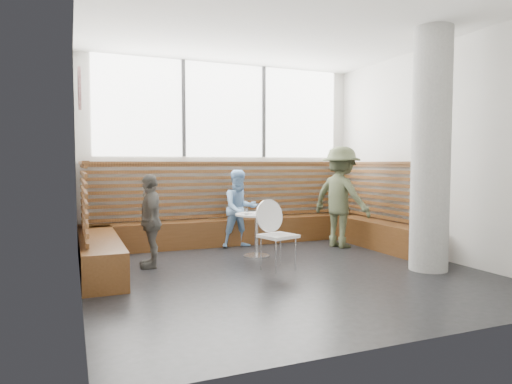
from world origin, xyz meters
name	(u,v)px	position (x,y,z in m)	size (l,w,h in m)	color
room	(285,150)	(0.00, 0.00, 1.60)	(5.00, 5.00, 3.20)	silver
booth	(239,225)	(0.00, 1.77, 0.41)	(5.00, 2.50, 1.44)	#462811
concrete_column	(431,151)	(1.85, -0.60, 1.60)	(0.50, 0.50, 3.20)	gray
wall_art	(79,88)	(-2.46, 0.40, 2.30)	(0.50, 0.50, 0.03)	white
cafe_table	(256,226)	(0.04, 1.09, 0.47)	(0.64, 0.64, 0.66)	silver
cafe_chair	(276,228)	(-0.03, 0.22, 0.55)	(0.45, 0.44, 0.94)	white
adult_man	(341,197)	(1.68, 1.28, 0.86)	(1.11, 0.64, 1.72)	#495136
child_back	(240,209)	(0.08, 1.92, 0.66)	(0.64, 0.50, 1.32)	#85B3E6
child_left	(151,221)	(-1.57, 0.98, 0.64)	(0.75, 0.31, 1.28)	#56544E
plate_near	(247,213)	(-0.08, 1.17, 0.67)	(0.20, 0.20, 0.01)	white
plate_far	(260,212)	(0.17, 1.23, 0.67)	(0.19, 0.19, 0.01)	white
glass_left	(246,211)	(-0.14, 1.03, 0.72)	(0.07, 0.07, 0.11)	white
glass_mid	(259,211)	(0.06, 1.03, 0.71)	(0.06, 0.06, 0.10)	white
glass_right	(269,210)	(0.25, 1.08, 0.71)	(0.06, 0.06, 0.10)	white
menu_card	(264,215)	(0.09, 0.92, 0.66)	(0.20, 0.14, 0.00)	#A5C64C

